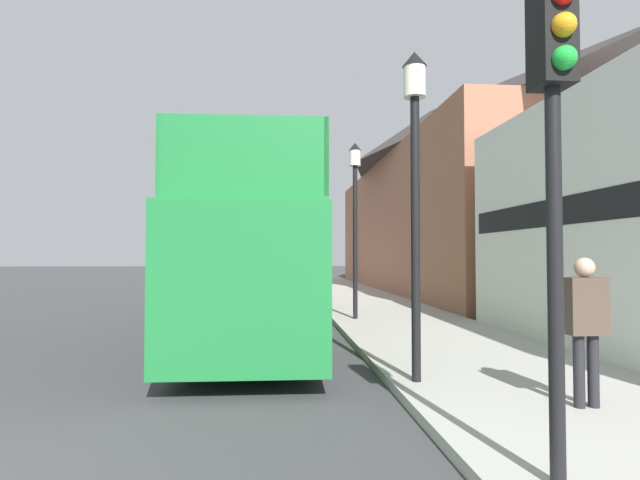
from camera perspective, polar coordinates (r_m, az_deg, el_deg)
ground_plane at (r=25.30m, az=-14.30°, el=-6.15°), size 144.00×144.00×0.00m
sidewalk at (r=22.29m, az=4.14°, el=-6.62°), size 3.91×108.00×0.14m
brick_terrace_rear at (r=28.05m, az=12.63°, el=4.44°), size 6.00×24.84×9.95m
tour_bus at (r=12.52m, az=-6.70°, el=-2.60°), size 2.73×11.43×3.94m
parked_car_ahead_of_bus at (r=20.60m, az=-3.71°, el=-5.38°), size 1.88×4.08×1.39m
pedestrian_nearest at (r=6.75m, az=28.05°, el=-7.75°), size 0.46×0.25×1.77m
traffic_signal at (r=4.46m, az=25.22°, el=12.92°), size 0.28×0.42×3.97m
lamp_post_nearest at (r=7.44m, az=10.81°, el=9.77°), size 0.35×0.35×4.76m
lamp_post_second at (r=14.40m, az=4.03°, el=4.82°), size 0.35×0.35×5.05m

